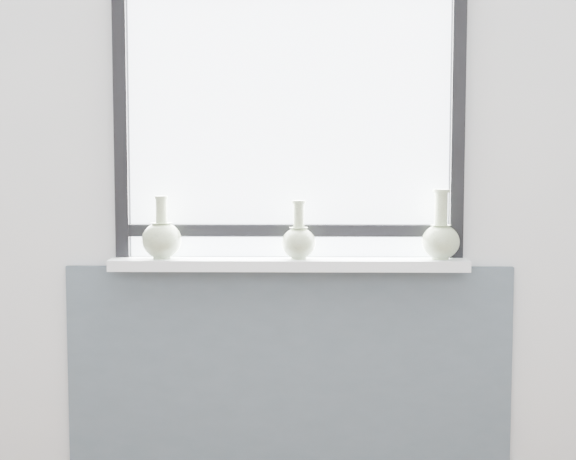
{
  "coord_description": "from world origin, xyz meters",
  "views": [
    {
      "loc": [
        0.05,
        -1.54,
        1.3
      ],
      "look_at": [
        0.0,
        1.55,
        1.02
      ],
      "focal_mm": 55.0,
      "sensor_mm": 36.0,
      "label": 1
    }
  ],
  "objects_px": {
    "windowsill": "(289,264)",
    "vase_a": "(162,238)",
    "vase_c": "(441,237)",
    "vase_b": "(299,240)"
  },
  "relations": [
    {
      "from": "windowsill",
      "to": "vase_b",
      "type": "xyz_separation_m",
      "value": [
        0.04,
        -0.02,
        0.09
      ]
    },
    {
      "from": "vase_a",
      "to": "vase_c",
      "type": "xyz_separation_m",
      "value": [
        1.03,
        0.0,
        0.0
      ]
    },
    {
      "from": "windowsill",
      "to": "vase_a",
      "type": "height_order",
      "value": "vase_a"
    },
    {
      "from": "vase_b",
      "to": "vase_a",
      "type": "bearing_deg",
      "value": 179.76
    },
    {
      "from": "windowsill",
      "to": "vase_c",
      "type": "xyz_separation_m",
      "value": [
        0.56,
        -0.02,
        0.1
      ]
    },
    {
      "from": "vase_a",
      "to": "vase_b",
      "type": "relative_size",
      "value": 1.07
    },
    {
      "from": "windowsill",
      "to": "vase_a",
      "type": "distance_m",
      "value": 0.48
    },
    {
      "from": "vase_c",
      "to": "vase_b",
      "type": "bearing_deg",
      "value": -179.71
    },
    {
      "from": "vase_a",
      "to": "windowsill",
      "type": "bearing_deg",
      "value": 1.97
    },
    {
      "from": "vase_a",
      "to": "vase_b",
      "type": "distance_m",
      "value": 0.51
    }
  ]
}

